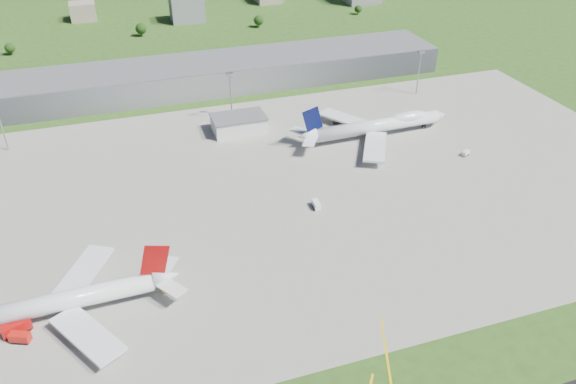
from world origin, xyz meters
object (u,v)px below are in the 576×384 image
object	(u,v)px
airliner_red_twin	(64,302)
van_white_near	(316,205)
fire_truck	(16,328)
van_white_far	(466,153)
crash_tender	(20,338)
tug_yellow	(167,287)
airliner_blue_quad	(378,126)

from	to	relation	value
airliner_red_twin	van_white_near	size ratio (longest dim) A/B	12.86
fire_truck	van_white_far	size ratio (longest dim) A/B	1.92
fire_truck	van_white_far	bearing A→B (deg)	-2.47
airliner_red_twin	crash_tender	world-z (taller)	airliner_red_twin
crash_tender	tug_yellow	size ratio (longest dim) A/B	1.45
tug_yellow	airliner_blue_quad	bearing A→B (deg)	3.97
crash_tender	van_white_near	xyz separation A→B (m)	(108.73, 39.03, -0.18)
fire_truck	van_white_near	bearing A→B (deg)	-0.58
airliner_red_twin	tug_yellow	bearing A→B (deg)	-177.96
airliner_blue_quad	tug_yellow	bearing A→B (deg)	-146.76
fire_truck	tug_yellow	bearing A→B (deg)	-12.01
fire_truck	tug_yellow	size ratio (longest dim) A/B	2.00
airliner_blue_quad	crash_tender	size ratio (longest dim) A/B	12.21
airliner_red_twin	fire_truck	distance (m)	15.03
airliner_blue_quad	crash_tender	distance (m)	183.66
tug_yellow	crash_tender	bearing A→B (deg)	160.88
van_white_near	van_white_far	distance (m)	84.64
airliner_red_twin	tug_yellow	xyz separation A→B (m)	(31.46, 1.69, -4.43)
fire_truck	crash_tender	size ratio (longest dim) A/B	1.38
crash_tender	van_white_far	distance (m)	199.83
fire_truck	tug_yellow	xyz separation A→B (m)	(45.71, 4.89, -0.88)
van_white_far	fire_truck	bearing A→B (deg)	167.85
crash_tender	van_white_far	world-z (taller)	crash_tender
fire_truck	crash_tender	bearing A→B (deg)	-92.13
airliner_blue_quad	tug_yellow	xyz separation A→B (m)	(-115.83, -80.34, -4.89)
crash_tender	van_white_far	size ratio (longest dim) A/B	1.39
airliner_red_twin	airliner_blue_quad	bearing A→B (deg)	-151.92
fire_truck	van_white_far	world-z (taller)	fire_truck
airliner_red_twin	van_white_far	size ratio (longest dim) A/B	15.54
crash_tender	van_white_near	size ratio (longest dim) A/B	1.15
crash_tender	tug_yellow	xyz separation A→B (m)	(44.48, 9.17, -0.60)
van_white_near	crash_tender	bearing A→B (deg)	113.81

